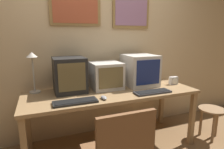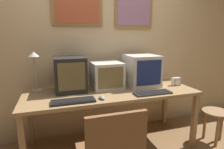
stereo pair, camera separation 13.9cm
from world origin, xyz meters
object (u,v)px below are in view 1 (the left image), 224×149
at_px(monitor_center, 106,75).
at_px(keyboard_main, 75,102).
at_px(monitor_left, 70,75).
at_px(side_stool, 211,115).
at_px(desk_clock, 173,81).
at_px(mouse_near_keyboard, 104,98).
at_px(keyboard_side, 153,92).
at_px(monitor_right, 140,70).
at_px(desk_lamp, 33,64).

xyz_separation_m(monitor_center, keyboard_main, (-0.47, -0.41, -0.15)).
height_order(monitor_left, side_stool, monitor_left).
distance_m(keyboard_main, desk_clock, 1.41).
bearing_deg(monitor_center, mouse_near_keyboard, -112.85).
relative_size(keyboard_side, desk_clock, 3.90).
distance_m(monitor_center, keyboard_side, 0.62).
height_order(monitor_center, monitor_right, monitor_right).
xyz_separation_m(monitor_left, keyboard_main, (-0.02, -0.41, -0.19)).
bearing_deg(monitor_right, keyboard_main, -158.06).
height_order(monitor_left, mouse_near_keyboard, monitor_left).
bearing_deg(mouse_near_keyboard, desk_clock, 11.51).
distance_m(mouse_near_keyboard, desk_clock, 1.12).
distance_m(monitor_left, side_stool, 1.97).
height_order(monitor_center, desk_clock, monitor_center).
xyz_separation_m(monitor_right, desk_clock, (0.45, -0.15, -0.15)).
bearing_deg(monitor_center, side_stool, -19.43).
distance_m(monitor_center, desk_clock, 0.95).
relative_size(monitor_right, keyboard_side, 0.99).
xyz_separation_m(keyboard_main, keyboard_side, (0.91, -0.00, 0.00)).
relative_size(monitor_right, desk_clock, 3.86).
height_order(mouse_near_keyboard, side_stool, mouse_near_keyboard).
bearing_deg(monitor_center, monitor_right, -2.93).
distance_m(monitor_center, desk_lamp, 0.88).
distance_m(monitor_left, monitor_right, 0.93).
xyz_separation_m(keyboard_main, side_stool, (1.82, -0.07, -0.42)).
distance_m(monitor_center, side_stool, 1.54).
relative_size(monitor_left, keyboard_side, 0.93).
xyz_separation_m(mouse_near_keyboard, side_stool, (1.52, -0.08, -0.42)).
bearing_deg(monitor_left, monitor_right, -1.68).
height_order(mouse_near_keyboard, desk_lamp, desk_lamp).
height_order(keyboard_side, mouse_near_keyboard, mouse_near_keyboard).
xyz_separation_m(keyboard_main, desk_lamp, (-0.38, 0.52, 0.33)).
xyz_separation_m(monitor_center, keyboard_side, (0.44, -0.41, -0.15)).
bearing_deg(desk_clock, monitor_center, 169.04).
bearing_deg(monitor_center, keyboard_main, -139.32).
bearing_deg(side_stool, keyboard_side, 175.76).
distance_m(monitor_right, side_stool, 1.16).
relative_size(monitor_center, mouse_near_keyboard, 3.33).
height_order(monitor_left, monitor_right, monitor_left).
bearing_deg(desk_clock, mouse_near_keyboard, -168.49).
bearing_deg(keyboard_side, monitor_right, 84.16).
bearing_deg(side_stool, monitor_center, 160.57).
height_order(desk_clock, desk_lamp, desk_lamp).
relative_size(keyboard_main, keyboard_side, 1.00).
bearing_deg(side_stool, monitor_right, 152.72).
relative_size(monitor_center, monitor_right, 0.86).
bearing_deg(keyboard_side, desk_clock, 25.24).
relative_size(monitor_center, desk_lamp, 0.79).
bearing_deg(desk_lamp, monitor_left, -16.00).
bearing_deg(mouse_near_keyboard, keyboard_main, -179.25).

